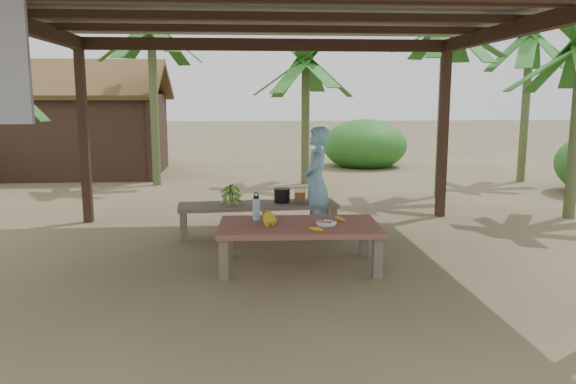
{
  "coord_description": "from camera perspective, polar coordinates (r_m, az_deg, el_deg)",
  "views": [
    {
      "loc": [
        -0.39,
        -6.45,
        1.91
      ],
      "look_at": [
        0.14,
        0.11,
        0.8
      ],
      "focal_mm": 35.0,
      "sensor_mm": 36.0,
      "label": 1
    }
  ],
  "objects": [
    {
      "name": "loose_banana_front",
      "position": [
        6.02,
        2.89,
        -3.78
      ],
      "size": [
        0.16,
        0.06,
        0.04
      ],
      "primitive_type": "ellipsoid",
      "rotation": [
        0.0,
        0.0,
        1.48
      ],
      "color": "yellow",
      "rests_on": "work_table"
    },
    {
      "name": "hut",
      "position": [
        15.05,
        -20.54,
        5.9
      ],
      "size": [
        4.4,
        3.43,
        2.85
      ],
      "color": "black",
      "rests_on": "ground"
    },
    {
      "name": "water_flask",
      "position": [
        6.54,
        -3.24,
        -1.66
      ],
      "size": [
        0.09,
        0.09,
        0.33
      ],
      "color": "#4090CA",
      "rests_on": "work_table"
    },
    {
      "name": "cooking_pot",
      "position": [
        7.89,
        -0.61,
        -0.39
      ],
      "size": [
        0.22,
        0.22,
        0.19
      ],
      "primitive_type": "cylinder",
      "color": "black",
      "rests_on": "bench"
    },
    {
      "name": "banana_plant_ne",
      "position": [
        11.25,
        15.76,
        15.03
      ],
      "size": [
        1.8,
        1.8,
        3.55
      ],
      "color": "#596638",
      "rests_on": "ground"
    },
    {
      "name": "skewer_rack",
      "position": [
        7.84,
        1.22,
        -0.27
      ],
      "size": [
        0.19,
        0.09,
        0.24
      ],
      "primitive_type": null,
      "rotation": [
        0.0,
        0.0,
        0.07
      ],
      "color": "#A57F47",
      "rests_on": "bench"
    },
    {
      "name": "pavilion",
      "position": [
        6.5,
        -1.28,
        17.24
      ],
      "size": [
        6.6,
        5.6,
        2.95
      ],
      "color": "black",
      "rests_on": "ground"
    },
    {
      "name": "work_table",
      "position": [
        6.36,
        1.11,
        -3.85
      ],
      "size": [
        1.84,
        1.07,
        0.5
      ],
      "rotation": [
        0.0,
        0.0,
        -0.04
      ],
      "color": "brown",
      "rests_on": "ground"
    },
    {
      "name": "woman",
      "position": [
        7.78,
        2.87,
        1.07
      ],
      "size": [
        0.47,
        0.62,
        1.52
      ],
      "primitive_type": "imported",
      "rotation": [
        0.0,
        0.0,
        -1.78
      ],
      "color": "#6DA8CE",
      "rests_on": "ground"
    },
    {
      "name": "ripe_banana_bunch",
      "position": [
        6.32,
        -2.46,
        -2.55
      ],
      "size": [
        0.3,
        0.27,
        0.17
      ],
      "primitive_type": null,
      "rotation": [
        0.0,
        0.0,
        -0.12
      ],
      "color": "yellow",
      "rests_on": "work_table"
    },
    {
      "name": "bench",
      "position": [
        7.84,
        -3.05,
        -1.58
      ],
      "size": [
        2.24,
        0.76,
        0.45
      ],
      "rotation": [
        0.0,
        0.0,
        0.07
      ],
      "color": "brown",
      "rests_on": "ground"
    },
    {
      "name": "banana_plant_n",
      "position": [
        12.46,
        1.81,
        12.18
      ],
      "size": [
        1.8,
        1.8,
        2.96
      ],
      "color": "#596638",
      "rests_on": "ground"
    },
    {
      "name": "green_banana_stalk",
      "position": [
        7.78,
        -5.79,
        -0.21
      ],
      "size": [
        0.27,
        0.27,
        0.29
      ],
      "primitive_type": null,
      "rotation": [
        0.0,
        0.0,
        0.07
      ],
      "color": "#598C2D",
      "rests_on": "bench"
    },
    {
      "name": "loose_banana_side",
      "position": [
        6.52,
        5.33,
        -2.76
      ],
      "size": [
        0.13,
        0.16,
        0.04
      ],
      "primitive_type": "ellipsoid",
      "rotation": [
        0.0,
        0.0,
        0.62
      ],
      "color": "yellow",
      "rests_on": "work_table"
    },
    {
      "name": "banana_plant_nw",
      "position": [
        12.67,
        -13.71,
        15.06
      ],
      "size": [
        1.8,
        1.8,
        3.68
      ],
      "color": "#596638",
      "rests_on": "ground"
    },
    {
      "name": "plate",
      "position": [
        6.31,
        3.89,
        -3.2
      ],
      "size": [
        0.23,
        0.23,
        0.04
      ],
      "color": "white",
      "rests_on": "work_table"
    },
    {
      "name": "banana_plant_far",
      "position": [
        13.89,
        23.34,
        13.39
      ],
      "size": [
        1.8,
        1.8,
        3.52
      ],
      "color": "#596638",
      "rests_on": "ground"
    },
    {
      "name": "ground",
      "position": [
        6.74,
        -1.08,
        -6.9
      ],
      "size": [
        80.0,
        80.0,
        0.0
      ],
      "primitive_type": "plane",
      "color": "brown",
      "rests_on": "ground"
    }
  ]
}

